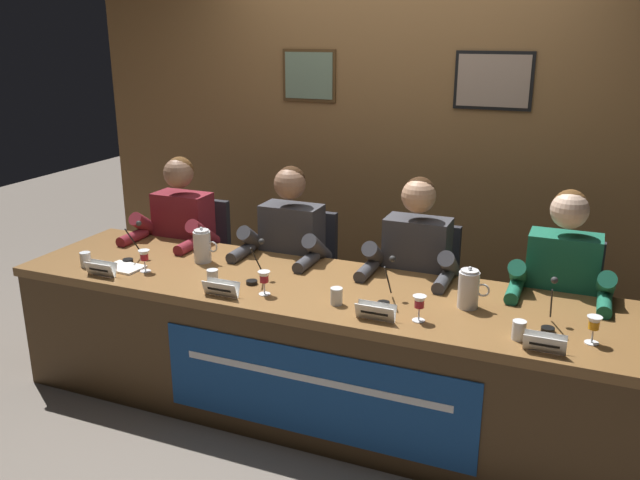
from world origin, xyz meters
TOP-DOWN VIEW (x-y plane):
  - ground_plane at (0.00, 0.00)m, footprint 12.00×12.00m
  - wall_back_panelled at (0.00, 1.36)m, footprint 4.61×0.14m
  - conference_table at (0.00, -0.11)m, footprint 3.41×0.85m
  - chair_far_left at (-1.17, 0.61)m, footprint 0.44×0.44m
  - panelist_far_left at (-1.17, 0.41)m, footprint 0.51×0.48m
  - nameplate_far_left at (-1.15, -0.33)m, footprint 0.18×0.06m
  - juice_glass_far_left at (-0.98, -0.18)m, footprint 0.06×0.06m
  - water_cup_far_left at (-1.33, -0.24)m, footprint 0.06×0.06m
  - microphone_far_left at (-1.16, -0.05)m, footprint 0.06×0.17m
  - chair_center_left at (-0.39, 0.61)m, footprint 0.44×0.44m
  - panelist_center_left at (-0.39, 0.41)m, footprint 0.51×0.48m
  - nameplate_center_left at (-0.40, -0.32)m, footprint 0.19×0.06m
  - juice_glass_center_left at (-0.21, -0.22)m, footprint 0.06×0.06m
  - water_cup_center_left at (-0.52, -0.21)m, footprint 0.06×0.06m
  - microphone_center_left at (-0.34, -0.08)m, footprint 0.06×0.17m
  - chair_center_right at (0.39, 0.61)m, footprint 0.44×0.44m
  - panelist_center_right at (0.39, 0.41)m, footprint 0.51×0.48m
  - nameplate_center_right at (0.40, -0.30)m, footprint 0.19×0.06m
  - juice_glass_center_right at (0.59, -0.23)m, footprint 0.06×0.06m
  - water_cup_center_right at (0.17, -0.20)m, footprint 0.06×0.06m
  - microphone_center_right at (0.39, -0.09)m, footprint 0.06×0.17m
  - chair_far_right at (1.17, 0.61)m, footprint 0.44×0.44m
  - panelist_far_right at (1.17, 0.41)m, footprint 0.51×0.48m
  - nameplate_far_right at (1.15, -0.34)m, footprint 0.17×0.06m
  - juice_glass_far_right at (1.33, -0.17)m, footprint 0.06×0.06m
  - water_cup_far_right at (1.04, -0.25)m, footprint 0.06×0.06m
  - microphone_far_right at (1.15, -0.08)m, footprint 0.06×0.17m
  - water_pitcher_left_side at (-0.77, 0.08)m, footprint 0.15×0.10m
  - water_pitcher_right_side at (0.77, 0.01)m, footprint 0.15×0.10m
  - document_stack_far_left at (-1.12, -0.19)m, footprint 0.22×0.17m

SIDE VIEW (x-z plane):
  - ground_plane at x=0.00m, z-range 0.00..0.00m
  - chair_far_left at x=-1.17m, z-range -0.01..0.90m
  - chair_center_left at x=-0.39m, z-range -0.01..0.90m
  - chair_center_right at x=0.39m, z-range -0.01..0.90m
  - chair_far_right at x=1.17m, z-range -0.01..0.90m
  - conference_table at x=0.00m, z-range 0.14..0.86m
  - panelist_far_left at x=-1.17m, z-range 0.10..1.34m
  - panelist_center_left at x=-0.39m, z-range 0.10..1.34m
  - panelist_center_right at x=0.39m, z-range 0.10..1.34m
  - panelist_far_right at x=1.17m, z-range 0.10..1.34m
  - document_stack_far_left at x=-1.12m, z-range 0.72..0.74m
  - water_cup_far_left at x=-1.33m, z-range 0.72..0.80m
  - water_cup_center_left at x=-0.52m, z-range 0.72..0.80m
  - water_cup_center_right at x=0.17m, z-range 0.72..0.80m
  - water_cup_far_right at x=1.04m, z-range 0.72..0.80m
  - nameplate_center_left at x=-0.40m, z-range 0.72..0.80m
  - nameplate_center_right at x=0.40m, z-range 0.72..0.80m
  - nameplate_far_right at x=1.15m, z-range 0.72..0.80m
  - nameplate_far_left at x=-1.15m, z-range 0.72..0.80m
  - microphone_far_left at x=-1.16m, z-range 0.69..0.91m
  - microphone_center_left at x=-0.34m, z-range 0.69..0.91m
  - microphone_center_right at x=0.39m, z-range 0.69..0.91m
  - microphone_far_right at x=1.15m, z-range 0.69..0.91m
  - juice_glass_far_left at x=-0.98m, z-range 0.75..0.87m
  - juice_glass_center_left at x=-0.21m, z-range 0.75..0.87m
  - juice_glass_center_right at x=0.59m, z-range 0.75..0.87m
  - juice_glass_far_right at x=1.33m, z-range 0.75..0.87m
  - water_pitcher_left_side at x=-0.77m, z-range 0.71..0.92m
  - water_pitcher_right_side at x=0.77m, z-range 0.71..0.92m
  - wall_back_panelled at x=0.00m, z-range 0.00..2.60m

